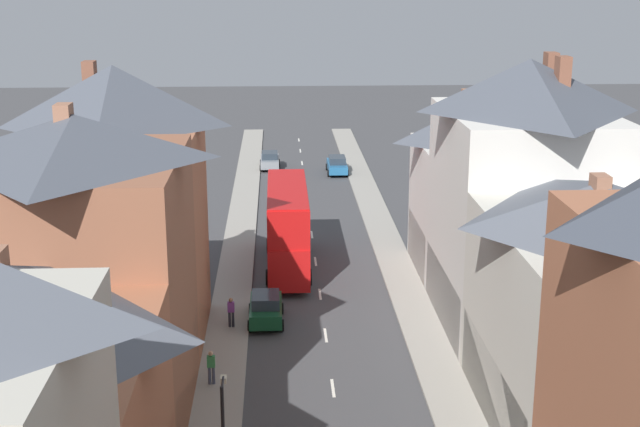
{
  "coord_description": "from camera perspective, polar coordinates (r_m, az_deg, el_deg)",
  "views": [
    {
      "loc": [
        -2.37,
        -12.67,
        18.43
      ],
      "look_at": [
        0.44,
        44.99,
        2.4
      ],
      "focal_mm": 50.0,
      "sensor_mm": 36.0,
      "label": 1
    }
  ],
  "objects": [
    {
      "name": "pedestrian_far_left",
      "position": [
        47.14,
        -5.71,
        -6.21
      ],
      "size": [
        0.36,
        0.22,
        1.61
      ],
      "color": "#23232D",
      "rests_on": "pavement_left"
    },
    {
      "name": "centre_line_dashes",
      "position": [
        52.09,
        0.0,
        -5.19
      ],
      "size": [
        0.14,
        97.8,
        0.01
      ],
      "color": "silver",
      "rests_on": "ground"
    },
    {
      "name": "pavement_left",
      "position": [
        53.96,
        -5.54,
        -4.44
      ],
      "size": [
        2.2,
        104.0,
        0.14
      ],
      "primitive_type": "cube",
      "color": "gray",
      "rests_on": "ground"
    },
    {
      "name": "pedestrian_mid_right",
      "position": [
        41.09,
        -6.98,
        -9.65
      ],
      "size": [
        0.36,
        0.22,
        1.61
      ],
      "color": "#3D4256",
      "rests_on": "pavement_left"
    },
    {
      "name": "car_parked_left_a",
      "position": [
        82.13,
        1.1,
        3.14
      ],
      "size": [
        1.9,
        4.43,
        1.62
      ],
      "color": "#236093",
      "rests_on": "ground"
    },
    {
      "name": "terrace_row_left",
      "position": [
        27.82,
        -19.15,
        -10.68
      ],
      "size": [
        8.0,
        45.66,
        14.74
      ],
      "color": "#A36042",
      "rests_on": "ground"
    },
    {
      "name": "double_decker_bus_lead",
      "position": [
        55.54,
        -2.1,
        -0.81
      ],
      "size": [
        2.74,
        10.8,
        5.3
      ],
      "color": "red",
      "rests_on": "ground"
    },
    {
      "name": "car_near_blue",
      "position": [
        84.21,
        -3.23,
        3.43
      ],
      "size": [
        1.9,
        3.94,
        1.63
      ],
      "color": "gray",
      "rests_on": "ground"
    },
    {
      "name": "car_near_silver",
      "position": [
        47.88,
        -3.48,
        -6.06
      ],
      "size": [
        1.9,
        3.84,
        1.67
      ],
      "color": "#144728",
      "rests_on": "ground"
    },
    {
      "name": "terrace_row_right",
      "position": [
        33.8,
        19.38,
        -6.67
      ],
      "size": [
        8.0,
        55.3,
        14.55
      ],
      "color": "#A36042",
      "rests_on": "ground"
    },
    {
      "name": "pavement_right",
      "position": [
        54.41,
        5.28,
        -4.27
      ],
      "size": [
        2.2,
        104.0,
        0.14
      ],
      "primitive_type": "cube",
      "color": "gray",
      "rests_on": "ground"
    }
  ]
}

